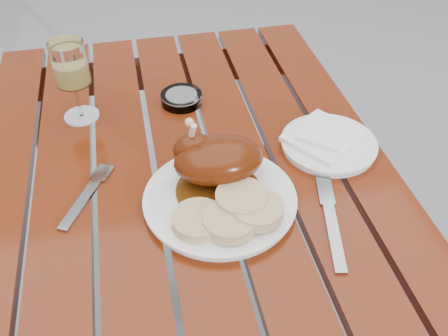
# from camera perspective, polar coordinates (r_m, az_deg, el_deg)

# --- Properties ---
(table) EXTENTS (0.80, 1.20, 0.75)m
(table) POSITION_cam_1_polar(r_m,az_deg,el_deg) (1.23, -3.26, -14.58)
(table) COLOR maroon
(table) RESTS_ON ground
(dinner_plate) EXTENTS (0.33, 0.33, 0.02)m
(dinner_plate) POSITION_cam_1_polar(r_m,az_deg,el_deg) (0.89, -0.46, -3.70)
(dinner_plate) COLOR white
(dinner_plate) RESTS_ON table
(roast_duck) EXTENTS (0.17, 0.16, 0.12)m
(roast_duck) POSITION_cam_1_polar(r_m,az_deg,el_deg) (0.89, -1.04, 0.92)
(roast_duck) COLOR #532909
(roast_duck) RESTS_ON dinner_plate
(bread_dumplings) EXTENTS (0.19, 0.13, 0.03)m
(bread_dumplings) POSITION_cam_1_polar(r_m,az_deg,el_deg) (0.84, 0.90, -5.06)
(bread_dumplings) COLOR tan
(bread_dumplings) RESTS_ON dinner_plate
(wine_glass) EXTENTS (0.09, 0.09, 0.18)m
(wine_glass) POSITION_cam_1_polar(r_m,az_deg,el_deg) (1.10, -16.77, 9.42)
(wine_glass) COLOR #D6BB61
(wine_glass) RESTS_ON table
(side_plate) EXTENTS (0.23, 0.23, 0.02)m
(side_plate) POSITION_cam_1_polar(r_m,az_deg,el_deg) (1.03, 11.88, 2.66)
(side_plate) COLOR white
(side_plate) RESTS_ON table
(napkin) EXTENTS (0.18, 0.18, 0.01)m
(napkin) POSITION_cam_1_polar(r_m,az_deg,el_deg) (1.03, 11.27, 3.52)
(napkin) COLOR white
(napkin) RESTS_ON side_plate
(ashtray) EXTENTS (0.11, 0.11, 0.02)m
(ashtray) POSITION_cam_1_polar(r_m,az_deg,el_deg) (1.14, -4.88, 7.95)
(ashtray) COLOR #B2B7BC
(ashtray) RESTS_ON table
(fork) EXTENTS (0.09, 0.15, 0.01)m
(fork) POSITION_cam_1_polar(r_m,az_deg,el_deg) (0.94, -15.67, -3.38)
(fork) COLOR gray
(fork) RESTS_ON table
(knife) EXTENTS (0.07, 0.21, 0.01)m
(knife) POSITION_cam_1_polar(r_m,az_deg,el_deg) (0.88, 12.23, -6.33)
(knife) COLOR gray
(knife) RESTS_ON table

